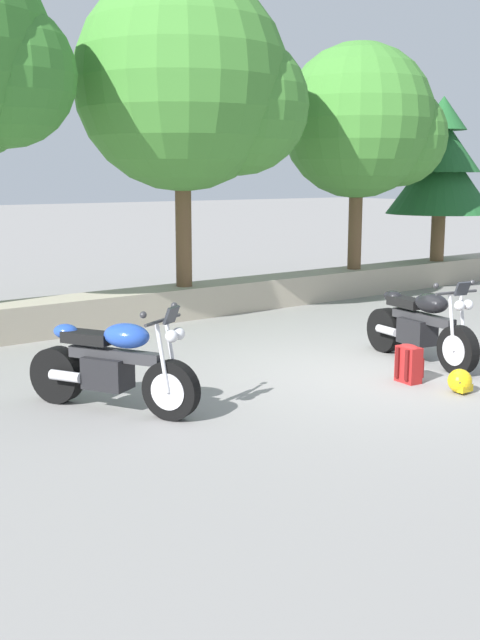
{
  "coord_description": "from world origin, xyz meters",
  "views": [
    {
      "loc": [
        -7.04,
        -6.37,
        2.45
      ],
      "look_at": [
        -1.17,
        1.2,
        0.65
      ],
      "focal_mm": 42.88,
      "sensor_mm": 36.0,
      "label": 1
    }
  ],
  "objects_px": {
    "motorcycle_blue_near_left": "(113,366)",
    "pine_tree_far_right": "(441,165)",
    "motorcycle_black_centre": "(421,327)",
    "leafy_tree_mid_left": "(194,88)",
    "rider_helmet": "(460,381)",
    "leafy_tree_mid_right": "(367,125)",
    "rider_backpack": "(409,363)"
  },
  "relations": [
    {
      "from": "rider_helmet",
      "to": "rider_backpack",
      "type": "bearing_deg",
      "value": 98.49
    },
    {
      "from": "rider_backpack",
      "to": "leafy_tree_mid_left",
      "type": "height_order",
      "value": "leafy_tree_mid_left"
    },
    {
      "from": "motorcycle_blue_near_left",
      "to": "rider_helmet",
      "type": "bearing_deg",
      "value": -27.85
    },
    {
      "from": "rider_helmet",
      "to": "leafy_tree_mid_right",
      "type": "bearing_deg",
      "value": 51.96
    },
    {
      "from": "rider_backpack",
      "to": "motorcycle_black_centre",
      "type": "bearing_deg",
      "value": 32.07
    },
    {
      "from": "leafy_tree_mid_left",
      "to": "pine_tree_far_right",
      "type": "relative_size",
      "value": 1.44
    },
    {
      "from": "motorcycle_black_centre",
      "to": "leafy_tree_mid_right",
      "type": "height_order",
      "value": "leafy_tree_mid_right"
    },
    {
      "from": "rider_backpack",
      "to": "leafy_tree_mid_right",
      "type": "relative_size",
      "value": 0.1
    },
    {
      "from": "leafy_tree_mid_left",
      "to": "motorcycle_black_centre",
      "type": "bearing_deg",
      "value": -84.62
    },
    {
      "from": "leafy_tree_mid_right",
      "to": "rider_backpack",
      "type": "bearing_deg",
      "value": -132.11
    },
    {
      "from": "motorcycle_blue_near_left",
      "to": "leafy_tree_mid_left",
      "type": "bearing_deg",
      "value": 46.42
    },
    {
      "from": "motorcycle_black_centre",
      "to": "pine_tree_far_right",
      "type": "distance_m",
      "value": 8.1
    },
    {
      "from": "rider_backpack",
      "to": "leafy_tree_mid_right",
      "type": "distance_m",
      "value": 7.69
    },
    {
      "from": "motorcycle_black_centre",
      "to": "leafy_tree_mid_left",
      "type": "bearing_deg",
      "value": 95.38
    },
    {
      "from": "motorcycle_blue_near_left",
      "to": "pine_tree_far_right",
      "type": "bearing_deg",
      "value": 20.99
    },
    {
      "from": "motorcycle_blue_near_left",
      "to": "pine_tree_far_right",
      "type": "distance_m",
      "value": 11.5
    },
    {
      "from": "motorcycle_blue_near_left",
      "to": "leafy_tree_mid_left",
      "type": "distance_m",
      "value": 6.55
    },
    {
      "from": "motorcycle_blue_near_left",
      "to": "leafy_tree_mid_right",
      "type": "bearing_deg",
      "value": 26.5
    },
    {
      "from": "rider_helmet",
      "to": "leafy_tree_mid_right",
      "type": "relative_size",
      "value": 0.06
    },
    {
      "from": "pine_tree_far_right",
      "to": "leafy_tree_mid_left",
      "type": "bearing_deg",
      "value": -179.99
    },
    {
      "from": "rider_helmet",
      "to": "motorcycle_blue_near_left",
      "type": "bearing_deg",
      "value": 152.15
    },
    {
      "from": "motorcycle_blue_near_left",
      "to": "motorcycle_black_centre",
      "type": "relative_size",
      "value": 0.93
    },
    {
      "from": "pine_tree_far_right",
      "to": "rider_backpack",
      "type": "bearing_deg",
      "value": -144.0
    },
    {
      "from": "leafy_tree_mid_right",
      "to": "pine_tree_far_right",
      "type": "xyz_separation_m",
      "value": [
        2.49,
        0.03,
        -0.78
      ]
    },
    {
      "from": "motorcycle_black_centre",
      "to": "rider_helmet",
      "type": "bearing_deg",
      "value": -123.01
    },
    {
      "from": "rider_backpack",
      "to": "pine_tree_far_right",
      "type": "xyz_separation_m",
      "value": [
        7.16,
        5.2,
        2.46
      ]
    },
    {
      "from": "leafy_tree_mid_left",
      "to": "pine_tree_far_right",
      "type": "xyz_separation_m",
      "value": [
        6.69,
        0.0,
        -1.22
      ]
    },
    {
      "from": "rider_backpack",
      "to": "pine_tree_far_right",
      "type": "relative_size",
      "value": 0.13
    },
    {
      "from": "rider_helmet",
      "to": "pine_tree_far_right",
      "type": "relative_size",
      "value": 0.08
    },
    {
      "from": "rider_helmet",
      "to": "pine_tree_far_right",
      "type": "bearing_deg",
      "value": 39.77
    },
    {
      "from": "leafy_tree_mid_left",
      "to": "pine_tree_far_right",
      "type": "height_order",
      "value": "leafy_tree_mid_left"
    },
    {
      "from": "motorcycle_black_centre",
      "to": "leafy_tree_mid_right",
      "type": "bearing_deg",
      "value": 50.71
    }
  ]
}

